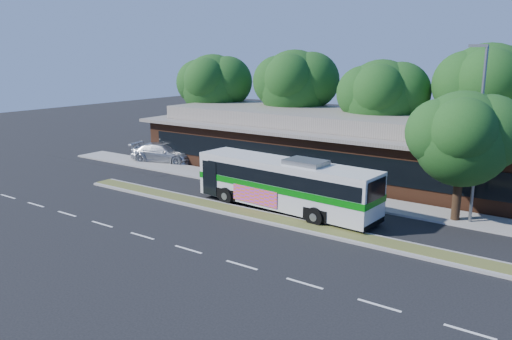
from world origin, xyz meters
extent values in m
plane|color=black|center=(0.00, 0.00, 0.00)|extent=(120.00, 120.00, 0.00)
cube|color=#4D5A26|center=(0.00, 0.60, 0.07)|extent=(26.00, 1.10, 0.15)
cube|color=gray|center=(0.00, 6.40, 0.06)|extent=(44.00, 2.60, 0.12)
cube|color=black|center=(-18.00, 10.00, 0.01)|extent=(14.00, 12.00, 0.01)
cube|color=#522B19|center=(0.00, 13.00, 1.60)|extent=(32.00, 10.00, 3.20)
cube|color=slate|center=(0.00, 13.00, 3.32)|extent=(33.20, 11.20, 0.24)
cube|color=slate|center=(0.00, 13.00, 3.95)|extent=(30.00, 8.00, 1.00)
cube|color=black|center=(0.00, 7.97, 1.70)|extent=(30.00, 0.06, 1.60)
cylinder|color=slate|center=(9.60, 6.00, 4.50)|extent=(0.16, 0.16, 9.00)
cube|color=slate|center=(9.20, 6.00, 9.00)|extent=(0.90, 0.18, 0.14)
cylinder|color=black|center=(-15.00, 15.00, 1.99)|extent=(0.44, 0.44, 3.99)
sphere|color=#153D14|center=(-15.00, 15.00, 5.73)|extent=(5.80, 5.80, 5.80)
sphere|color=#153D14|center=(-13.70, 15.43, 6.19)|extent=(4.52, 4.52, 4.52)
cylinder|color=black|center=(-7.00, 16.00, 2.10)|extent=(0.44, 0.44, 4.20)
sphere|color=#153D14|center=(-7.00, 16.00, 6.00)|extent=(6.00, 6.00, 6.00)
sphere|color=#153D14|center=(-5.65, 16.45, 6.48)|extent=(4.68, 4.68, 4.68)
cylinder|color=black|center=(1.00, 15.00, 1.89)|extent=(0.44, 0.44, 3.78)
sphere|color=#153D14|center=(1.00, 15.00, 5.46)|extent=(5.60, 5.60, 5.60)
sphere|color=#153D14|center=(2.26, 15.42, 5.91)|extent=(4.37, 4.37, 4.37)
cylinder|color=black|center=(8.00, 16.00, 2.21)|extent=(0.44, 0.44, 4.41)
sphere|color=#153D14|center=(8.00, 16.00, 6.27)|extent=(6.20, 6.20, 6.20)
sphere|color=#153D14|center=(9.39, 16.46, 6.77)|extent=(4.84, 4.84, 4.84)
cube|color=silver|center=(0.52, 2.40, 1.57)|extent=(11.12, 3.12, 2.52)
cube|color=black|center=(0.79, 2.38, 2.08)|extent=(10.25, 3.11, 0.76)
cube|color=silver|center=(0.52, 2.40, 2.73)|extent=(11.14, 3.14, 0.24)
cube|color=#04660B|center=(0.52, 2.40, 1.50)|extent=(11.18, 3.18, 0.35)
cube|color=black|center=(-4.98, 2.80, 1.88)|extent=(0.20, 2.05, 1.57)
cube|color=black|center=(6.01, 2.00, 2.17)|extent=(0.19, 1.91, 1.01)
cube|color=#B036BA|center=(-0.76, 1.29, 0.92)|extent=(3.11, 0.27, 0.91)
cube|color=slate|center=(1.88, 2.30, 2.96)|extent=(2.30, 1.62, 0.27)
cylinder|color=black|center=(-2.94, 1.50, 0.50)|extent=(1.03, 0.40, 1.01)
cylinder|color=black|center=(-2.78, 3.79, 0.50)|extent=(1.03, 0.40, 1.01)
cylinder|color=black|center=(3.17, 1.06, 0.50)|extent=(1.03, 0.40, 1.01)
cylinder|color=black|center=(3.34, 3.35, 0.50)|extent=(1.03, 0.40, 1.01)
imported|color=#B5B8BC|center=(-14.41, 7.80, 0.78)|extent=(5.78, 3.57, 1.56)
cylinder|color=black|center=(8.88, 5.91, 1.47)|extent=(0.44, 0.44, 2.94)
sphere|color=#153D14|center=(8.88, 5.91, 4.40)|extent=(4.88, 4.88, 4.88)
sphere|color=#153D14|center=(9.98, 6.27, 4.79)|extent=(3.81, 3.81, 3.81)
camera|label=1|loc=(14.57, -20.55, 8.59)|focal=35.00mm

